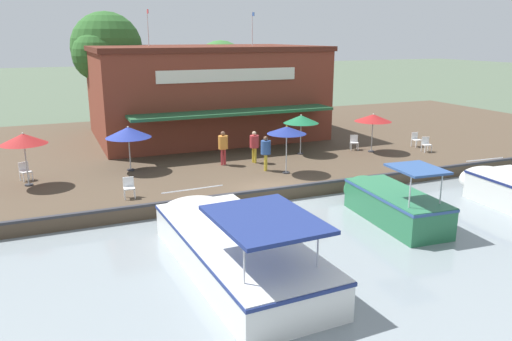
{
  "coord_description": "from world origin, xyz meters",
  "views": [
    {
      "loc": [
        18.63,
        -8.88,
        7.06
      ],
      "look_at": [
        -1.0,
        -0.57,
        1.3
      ],
      "focal_mm": 35.0,
      "sensor_mm": 36.0,
      "label": 1
    }
  ],
  "objects_px": {
    "patio_umbrella_mid_patio_left": "(373,118)",
    "patio_umbrella_far_corner": "(287,130)",
    "patio_umbrella_by_entrance": "(23,139)",
    "patio_umbrella_back_row": "(128,132)",
    "person_mid_patio": "(254,143)",
    "person_at_quay_edge": "(266,149)",
    "tree_downstream_bank": "(105,50)",
    "waterfront_restaurant": "(204,91)",
    "cafe_chair_beside_entrance": "(426,144)",
    "cafe_chair_far_corner_seat": "(416,139)",
    "cafe_chair_facing_river": "(129,186)",
    "person_near_entrance": "(223,144)",
    "cafe_chair_mid_patio": "(354,142)",
    "motorboat_nearest_quay": "(227,241)",
    "motorboat_far_downstream": "(388,201)",
    "patio_umbrella_mid_patio_right": "(301,119)",
    "tree_upstream_bank": "(220,70)",
    "cafe_chair_under_first_umbrella": "(25,170)"
  },
  "relations": [
    {
      "from": "cafe_chair_under_first_umbrella",
      "to": "patio_umbrella_back_row",
      "type": "bearing_deg",
      "value": 88.69
    },
    {
      "from": "patio_umbrella_far_corner",
      "to": "cafe_chair_mid_patio",
      "type": "xyz_separation_m",
      "value": [
        -3.14,
        6.0,
        -1.64
      ]
    },
    {
      "from": "motorboat_far_downstream",
      "to": "tree_downstream_bank",
      "type": "xyz_separation_m",
      "value": [
        -21.94,
        -7.88,
        5.39
      ]
    },
    {
      "from": "patio_umbrella_mid_patio_right",
      "to": "patio_umbrella_by_entrance",
      "type": "bearing_deg",
      "value": -87.09
    },
    {
      "from": "person_at_quay_edge",
      "to": "tree_downstream_bank",
      "type": "height_order",
      "value": "tree_downstream_bank"
    },
    {
      "from": "cafe_chair_far_corner_seat",
      "to": "motorboat_far_downstream",
      "type": "height_order",
      "value": "motorboat_far_downstream"
    },
    {
      "from": "cafe_chair_under_first_umbrella",
      "to": "person_at_quay_edge",
      "type": "height_order",
      "value": "person_at_quay_edge"
    },
    {
      "from": "patio_umbrella_back_row",
      "to": "tree_upstream_bank",
      "type": "distance_m",
      "value": 15.58
    },
    {
      "from": "cafe_chair_far_corner_seat",
      "to": "tree_downstream_bank",
      "type": "distance_m",
      "value": 21.79
    },
    {
      "from": "waterfront_restaurant",
      "to": "patio_umbrella_by_entrance",
      "type": "height_order",
      "value": "waterfront_restaurant"
    },
    {
      "from": "cafe_chair_facing_river",
      "to": "person_near_entrance",
      "type": "distance_m",
      "value": 6.5
    },
    {
      "from": "cafe_chair_beside_entrance",
      "to": "person_at_quay_edge",
      "type": "bearing_deg",
      "value": -88.86
    },
    {
      "from": "motorboat_far_downstream",
      "to": "tree_upstream_bank",
      "type": "xyz_separation_m",
      "value": [
        -21.81,
        0.55,
        3.81
      ]
    },
    {
      "from": "patio_umbrella_mid_patio_left",
      "to": "motorboat_nearest_quay",
      "type": "xyz_separation_m",
      "value": [
        9.27,
        -12.15,
        -1.85
      ]
    },
    {
      "from": "patio_umbrella_by_entrance",
      "to": "person_mid_patio",
      "type": "height_order",
      "value": "patio_umbrella_by_entrance"
    },
    {
      "from": "motorboat_nearest_quay",
      "to": "motorboat_far_downstream",
      "type": "distance_m",
      "value": 7.28
    },
    {
      "from": "motorboat_far_downstream",
      "to": "tree_upstream_bank",
      "type": "distance_m",
      "value": 22.15
    },
    {
      "from": "patio_umbrella_far_corner",
      "to": "person_mid_patio",
      "type": "relative_size",
      "value": 1.39
    },
    {
      "from": "cafe_chair_mid_patio",
      "to": "motorboat_nearest_quay",
      "type": "height_order",
      "value": "motorboat_nearest_quay"
    },
    {
      "from": "cafe_chair_facing_river",
      "to": "tree_upstream_bank",
      "type": "relative_size",
      "value": 0.14
    },
    {
      "from": "cafe_chair_mid_patio",
      "to": "person_mid_patio",
      "type": "height_order",
      "value": "person_mid_patio"
    },
    {
      "from": "waterfront_restaurant",
      "to": "cafe_chair_beside_entrance",
      "type": "relative_size",
      "value": 16.7
    },
    {
      "from": "patio_umbrella_back_row",
      "to": "person_mid_patio",
      "type": "xyz_separation_m",
      "value": [
        0.95,
        6.27,
        -0.87
      ]
    },
    {
      "from": "patio_umbrella_mid_patio_left",
      "to": "patio_umbrella_far_corner",
      "type": "relative_size",
      "value": 0.95
    },
    {
      "from": "patio_umbrella_mid_patio_left",
      "to": "cafe_chair_facing_river",
      "type": "xyz_separation_m",
      "value": [
        3.12,
        -14.23,
        -1.5
      ]
    },
    {
      "from": "waterfront_restaurant",
      "to": "person_near_entrance",
      "type": "xyz_separation_m",
      "value": [
        8.25,
        -1.58,
        -1.82
      ]
    },
    {
      "from": "cafe_chair_mid_patio",
      "to": "person_mid_patio",
      "type": "xyz_separation_m",
      "value": [
        0.62,
        -6.63,
        0.58
      ]
    },
    {
      "from": "patio_umbrella_by_entrance",
      "to": "patio_umbrella_far_corner",
      "type": "relative_size",
      "value": 1.03
    },
    {
      "from": "patio_umbrella_mid_patio_right",
      "to": "cafe_chair_beside_entrance",
      "type": "distance_m",
      "value": 7.48
    },
    {
      "from": "waterfront_restaurant",
      "to": "person_at_quay_edge",
      "type": "bearing_deg",
      "value": -0.14
    },
    {
      "from": "patio_umbrella_mid_patio_left",
      "to": "patio_umbrella_back_row",
      "type": "xyz_separation_m",
      "value": [
        -1.23,
        -13.47,
        -0.05
      ]
    },
    {
      "from": "patio_umbrella_far_corner",
      "to": "person_mid_patio",
      "type": "xyz_separation_m",
      "value": [
        -2.52,
        -0.62,
        -1.06
      ]
    },
    {
      "from": "patio_umbrella_mid_patio_left",
      "to": "tree_upstream_bank",
      "type": "xyz_separation_m",
      "value": [
        -13.74,
        -4.42,
        1.98
      ]
    },
    {
      "from": "patio_umbrella_back_row",
      "to": "cafe_chair_mid_patio",
      "type": "relative_size",
      "value": 2.62
    },
    {
      "from": "patio_umbrella_mid_patio_right",
      "to": "cafe_chair_facing_river",
      "type": "distance_m",
      "value": 11.13
    },
    {
      "from": "person_near_entrance",
      "to": "patio_umbrella_mid_patio_right",
      "type": "bearing_deg",
      "value": 97.24
    },
    {
      "from": "patio_umbrella_back_row",
      "to": "cafe_chair_mid_patio",
      "type": "height_order",
      "value": "patio_umbrella_back_row"
    },
    {
      "from": "patio_umbrella_back_row",
      "to": "person_at_quay_edge",
      "type": "xyz_separation_m",
      "value": [
        2.62,
        6.18,
        -0.83
      ]
    },
    {
      "from": "cafe_chair_beside_entrance",
      "to": "person_at_quay_edge",
      "type": "relative_size",
      "value": 0.49
    },
    {
      "from": "tree_downstream_bank",
      "to": "patio_umbrella_back_row",
      "type": "bearing_deg",
      "value": -2.82
    },
    {
      "from": "cafe_chair_mid_patio",
      "to": "person_near_entrance",
      "type": "bearing_deg",
      "value": -87.08
    },
    {
      "from": "cafe_chair_facing_river",
      "to": "tree_downstream_bank",
      "type": "distance_m",
      "value": 17.78
    },
    {
      "from": "cafe_chair_far_corner_seat",
      "to": "person_mid_patio",
      "type": "bearing_deg",
      "value": -90.76
    },
    {
      "from": "patio_umbrella_by_entrance",
      "to": "patio_umbrella_mid_patio_left",
      "type": "bearing_deg",
      "value": 88.81
    },
    {
      "from": "person_at_quay_edge",
      "to": "person_mid_patio",
      "type": "distance_m",
      "value": 1.68
    },
    {
      "from": "waterfront_restaurant",
      "to": "patio_umbrella_mid_patio_right",
      "type": "xyz_separation_m",
      "value": [
        7.63,
        3.23,
        -0.94
      ]
    },
    {
      "from": "cafe_chair_facing_river",
      "to": "tree_upstream_bank",
      "type": "xyz_separation_m",
      "value": [
        -16.86,
        9.81,
        3.48
      ]
    },
    {
      "from": "patio_umbrella_mid_patio_right",
      "to": "motorboat_far_downstream",
      "type": "xyz_separation_m",
      "value": [
        9.16,
        -0.93,
        -1.84
      ]
    },
    {
      "from": "person_at_quay_edge",
      "to": "person_mid_patio",
      "type": "xyz_separation_m",
      "value": [
        -1.68,
        0.09,
        -0.04
      ]
    },
    {
      "from": "tree_downstream_bank",
      "to": "patio_umbrella_far_corner",
      "type": "bearing_deg",
      "value": 21.26
    }
  ]
}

